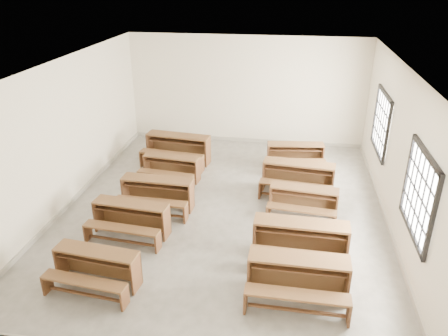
% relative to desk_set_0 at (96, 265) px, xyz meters
% --- Properties ---
extents(room, '(8.50, 8.50, 3.20)m').
position_rel_desk_set_0_xyz_m(room, '(1.81, 2.85, 1.77)').
color(room, gray).
rests_on(room, ground).
extents(desk_set_0, '(1.51, 0.90, 0.65)m').
position_rel_desk_set_0_xyz_m(desk_set_0, '(0.00, 0.00, 0.00)').
color(desk_set_0, brown).
rests_on(desk_set_0, ground).
extents(desk_set_1, '(1.59, 0.92, 0.68)m').
position_rel_desk_set_0_xyz_m(desk_set_1, '(0.03, 1.57, 0.02)').
color(desk_set_1, brown).
rests_on(desk_set_1, ground).
extents(desk_set_2, '(1.60, 0.87, 0.71)m').
position_rel_desk_set_0_xyz_m(desk_set_2, '(0.25, 2.66, 0.03)').
color(desk_set_2, brown).
rests_on(desk_set_2, ground).
extents(desk_set_3, '(1.49, 0.89, 0.64)m').
position_rel_desk_set_0_xyz_m(desk_set_3, '(0.17, 4.10, -0.01)').
color(desk_set_3, brown).
rests_on(desk_set_3, ground).
extents(desk_set_4, '(1.83, 1.10, 0.78)m').
position_rel_desk_set_0_xyz_m(desk_set_4, '(0.06, 5.22, 0.08)').
color(desk_set_4, brown).
rests_on(desk_set_4, ground).
extents(desk_set_5, '(1.62, 0.86, 0.72)m').
position_rel_desk_set_0_xyz_m(desk_set_5, '(3.33, 0.20, 0.04)').
color(desk_set_5, brown).
rests_on(desk_set_5, ground).
extents(desk_set_6, '(1.73, 0.94, 0.77)m').
position_rel_desk_set_0_xyz_m(desk_set_6, '(3.37, 1.22, 0.07)').
color(desk_set_6, brown).
rests_on(desk_set_6, ground).
extents(desk_set_7, '(1.52, 0.90, 0.65)m').
position_rel_desk_set_0_xyz_m(desk_set_7, '(3.44, 2.84, 0.00)').
color(desk_set_7, brown).
rests_on(desk_set_7, ground).
extents(desk_set_8, '(1.75, 1.05, 0.75)m').
position_rel_desk_set_0_xyz_m(desk_set_8, '(3.32, 3.90, 0.06)').
color(desk_set_8, brown).
rests_on(desk_set_8, ground).
extents(desk_set_9, '(1.57, 0.94, 0.67)m').
position_rel_desk_set_0_xyz_m(desk_set_9, '(3.25, 5.35, 0.01)').
color(desk_set_9, brown).
rests_on(desk_set_9, ground).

